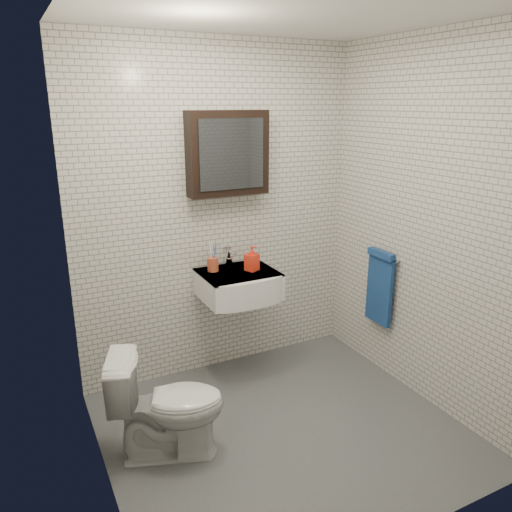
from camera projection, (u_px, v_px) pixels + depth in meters
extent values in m
cube|color=#505358|center=(282.00, 429.00, 3.26)|extent=(2.20, 2.00, 0.01)
cube|color=silver|center=(219.00, 214.00, 3.74)|extent=(2.20, 0.02, 2.50)
cube|color=silver|center=(408.00, 307.00, 2.04)|extent=(2.20, 0.02, 2.50)
cube|color=silver|center=(90.00, 275.00, 2.42)|extent=(0.02, 2.00, 2.50)
cube|color=silver|center=(426.00, 226.00, 3.37)|extent=(0.02, 2.00, 2.50)
cube|color=white|center=(290.00, 10.00, 2.52)|extent=(2.20, 2.00, 0.02)
cube|color=white|center=(238.00, 284.00, 3.72)|extent=(0.55, 0.45, 0.20)
cylinder|color=silver|center=(237.00, 272.00, 3.71)|extent=(0.31, 0.31, 0.02)
cylinder|color=silver|center=(237.00, 271.00, 3.71)|extent=(0.04, 0.04, 0.01)
cube|color=white|center=(238.00, 272.00, 3.69)|extent=(0.55, 0.45, 0.01)
cylinder|color=silver|center=(229.00, 262.00, 3.82)|extent=(0.06, 0.06, 0.06)
cylinder|color=silver|center=(229.00, 254.00, 3.81)|extent=(0.03, 0.03, 0.08)
cylinder|color=silver|center=(232.00, 253.00, 3.75)|extent=(0.02, 0.12, 0.02)
cube|color=silver|center=(227.00, 246.00, 3.82)|extent=(0.02, 0.09, 0.01)
cube|color=black|center=(228.00, 153.00, 3.57)|extent=(0.60, 0.14, 0.60)
cube|color=#3F444C|center=(232.00, 154.00, 3.51)|extent=(0.49, 0.01, 0.49)
cylinder|color=silver|center=(384.00, 256.00, 3.74)|extent=(0.02, 0.30, 0.02)
cylinder|color=silver|center=(375.00, 251.00, 3.86)|extent=(0.04, 0.02, 0.02)
cylinder|color=silver|center=(398.00, 260.00, 3.64)|extent=(0.04, 0.02, 0.02)
cube|color=#1F5091|center=(380.00, 290.00, 3.81)|extent=(0.03, 0.26, 0.54)
cube|color=#1F5091|center=(381.00, 254.00, 3.72)|extent=(0.05, 0.26, 0.05)
cylinder|color=#B1492C|center=(213.00, 264.00, 3.70)|extent=(0.11, 0.11, 0.10)
cylinder|color=white|center=(211.00, 256.00, 3.66)|extent=(0.02, 0.03, 0.20)
cylinder|color=#3A61BC|center=(215.00, 257.00, 3.68)|extent=(0.02, 0.02, 0.18)
cylinder|color=white|center=(211.00, 255.00, 3.69)|extent=(0.02, 0.04, 0.21)
cylinder|color=#3A61BC|center=(214.00, 256.00, 3.69)|extent=(0.03, 0.04, 0.18)
imported|color=orange|center=(252.00, 258.00, 3.70)|extent=(0.11, 0.12, 0.19)
imported|color=white|center=(168.00, 404.00, 2.96)|extent=(0.75, 0.58, 0.67)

